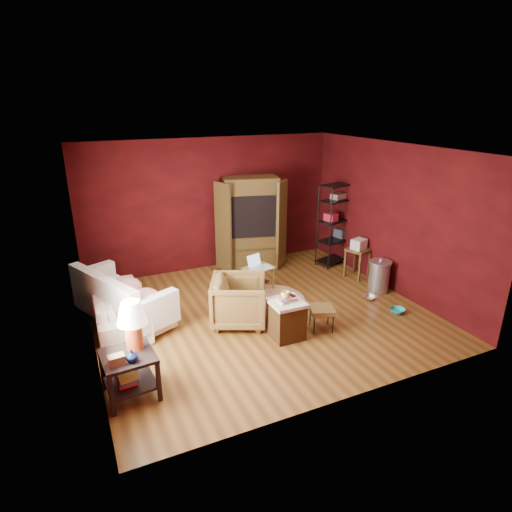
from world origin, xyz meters
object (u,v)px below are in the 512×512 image
Objects in this scene: laptop_desk at (258,270)px; tv_armoire at (251,221)px; wire_shelving at (337,221)px; hamper at (286,318)px; side_table at (130,340)px; sofa at (118,300)px; armchair at (239,299)px.

tv_armoire is at bearing 55.12° from laptop_desk.
hamper is at bearing -152.89° from wire_shelving.
side_table is 4.61m from tv_armoire.
side_table reaches higher than laptop_desk.
sofa reaches higher than laptop_desk.
sofa is 2.81× the size of hamper.
tv_armoire is at bearing -64.35° from sofa.
armchair reaches higher than sofa.
wire_shelving reaches higher than sofa.
side_table is 3.46m from laptop_desk.
wire_shelving reaches higher than side_table.
laptop_desk is 0.35× the size of tv_armoire.
wire_shelving is at bearing -0.87° from laptop_desk.
armchair reaches higher than hamper.
laptop_desk is at bearing -86.09° from sofa.
armchair is at bearing -115.51° from sofa.
sofa is at bearing 88.36° from armchair.
armchair is 0.72× the size of side_table.
wire_shelving is (3.05, 1.68, 0.55)m from armchair.
sofa is 2.02m from side_table.
side_table is 2.45m from hamper.
sofa is at bearing 165.87° from laptop_desk.
wire_shelving is at bearing -36.29° from armchair.
tv_armoire is at bearing 145.01° from wire_shelving.
armchair is 3.52m from wire_shelving.
armchair is at bearing -103.93° from tv_armoire.
tv_armoire reaches higher than hamper.
armchair is at bearing -167.29° from wire_shelving.
wire_shelving is (2.55, 2.39, 0.67)m from hamper.
hamper is 1.78m from laptop_desk.
armchair is 0.88m from hamper.
laptop_desk is at bearing 37.93° from side_table.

